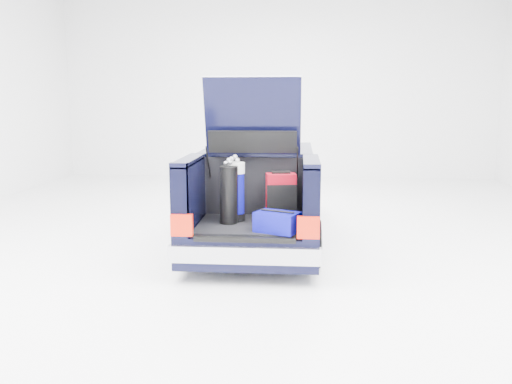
# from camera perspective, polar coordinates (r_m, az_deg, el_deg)

# --- Properties ---
(ground) EXTENTS (14.00, 14.00, 0.00)m
(ground) POSITION_cam_1_polar(r_m,az_deg,el_deg) (8.56, 0.27, -5.01)
(ground) COLOR white
(ground) RESTS_ON ground
(car) EXTENTS (1.87, 4.65, 2.47)m
(car) POSITION_cam_1_polar(r_m,az_deg,el_deg) (8.52, 0.33, -0.44)
(car) COLOR black
(car) RESTS_ON ground
(red_suitcase) EXTENTS (0.42, 0.31, 0.64)m
(red_suitcase) POSITION_cam_1_polar(r_m,az_deg,el_deg) (7.22, 2.63, -0.46)
(red_suitcase) COLOR maroon
(red_suitcase) RESTS_ON car
(black_golf_bag) EXTENTS (0.30, 0.32, 0.83)m
(black_golf_bag) POSITION_cam_1_polar(r_m,az_deg,el_deg) (6.92, -2.88, -0.26)
(black_golf_bag) COLOR black
(black_golf_bag) RESTS_ON car
(blue_golf_bag) EXTENTS (0.26, 0.26, 0.87)m
(blue_golf_bag) POSITION_cam_1_polar(r_m,az_deg,el_deg) (7.08, -2.22, 0.10)
(blue_golf_bag) COLOR black
(blue_golf_bag) RESTS_ON car
(blue_duffel) EXTENTS (0.59, 0.50, 0.26)m
(blue_duffel) POSITION_cam_1_polar(r_m,az_deg,el_deg) (6.52, 2.25, -3.16)
(blue_duffel) COLOR #060577
(blue_duffel) RESTS_ON car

